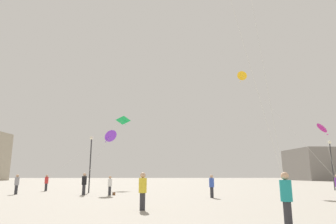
{
  "coord_description": "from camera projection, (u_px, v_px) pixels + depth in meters",
  "views": [
    {
      "loc": [
        -0.65,
        -4.23,
        1.72
      ],
      "look_at": [
        0.0,
        18.29,
        6.54
      ],
      "focal_mm": 31.31,
      "sensor_mm": 36.0,
      "label": 1
    }
  ],
  "objects": [
    {
      "name": "lamppost_east",
      "position": [
        91.0,
        155.0,
        28.71
      ],
      "size": [
        0.36,
        0.36,
        5.48
      ],
      "color": "#2D2D30",
      "rests_on": "ground_plane"
    },
    {
      "name": "lamppost_west",
      "position": [
        331.0,
        157.0,
        33.17
      ],
      "size": [
        0.36,
        0.36,
        5.53
      ],
      "color": "#2D2D30",
      "rests_on": "ground_plane"
    },
    {
      "name": "person_in_black",
      "position": [
        84.0,
        183.0,
        25.47
      ],
      "size": [
        0.4,
        0.4,
        1.86
      ],
      "rotation": [
        0.0,
        0.0,
        6.26
      ],
      "color": "#2D2D33",
      "rests_on": "ground_plane"
    },
    {
      "name": "kite_amber_diamond",
      "position": [
        243.0,
        76.0,
        34.48
      ],
      "size": [
        4.64,
        10.72,
        12.39
      ],
      "color": "yellow"
    },
    {
      "name": "person_in_teal",
      "position": [
        286.0,
        196.0,
        9.98
      ],
      "size": [
        0.39,
        0.39,
        1.81
      ],
      "rotation": [
        0.0,
        0.0,
        2.04
      ],
      "color": "#2D2D33",
      "rests_on": "ground_plane"
    },
    {
      "name": "kite_emerald_delta",
      "position": [
        122.0,
        121.0,
        39.98
      ],
      "size": [
        7.88,
        7.7,
        8.12
      ],
      "color": "green"
    },
    {
      "name": "kite_magenta_diamond",
      "position": [
        323.0,
        128.0,
        23.75
      ],
      "size": [
        1.16,
        1.01,
        4.61
      ],
      "color": "#D12899"
    },
    {
      "name": "kite_violet_diamond",
      "position": [
        110.0,
        136.0,
        28.66
      ],
      "size": [
        2.47,
        3.01,
        4.74
      ],
      "color": "purple"
    },
    {
      "name": "person_in_white",
      "position": [
        110.0,
        185.0,
        24.94
      ],
      "size": [
        0.35,
        0.35,
        1.61
      ],
      "rotation": [
        0.0,
        0.0,
        6.23
      ],
      "color": "#2D2D33",
      "rests_on": "ground_plane"
    },
    {
      "name": "person_in_grey",
      "position": [
        17.0,
        183.0,
        26.0
      ],
      "size": [
        0.38,
        0.38,
        1.74
      ],
      "rotation": [
        0.0,
        0.0,
        5.83
      ],
      "color": "#2D2D33",
      "rests_on": "ground_plane"
    },
    {
      "name": "person_in_blue",
      "position": [
        212.0,
        185.0,
        22.24
      ],
      "size": [
        0.37,
        0.37,
        1.71
      ],
      "rotation": [
        0.0,
        0.0,
        4.8
      ],
      "color": "#2D2D33",
      "rests_on": "ground_plane"
    },
    {
      "name": "person_in_red",
      "position": [
        46.0,
        182.0,
        31.25
      ],
      "size": [
        0.37,
        0.37,
        1.72
      ],
      "rotation": [
        0.0,
        0.0,
        1.15
      ],
      "color": "#2D2D33",
      "rests_on": "ground_plane"
    },
    {
      "name": "person_in_yellow",
      "position": [
        143.0,
        189.0,
        14.53
      ],
      "size": [
        0.4,
        0.4,
        1.82
      ],
      "rotation": [
        0.0,
        0.0,
        1.68
      ],
      "color": "#2D2D33",
      "rests_on": "ground_plane"
    },
    {
      "name": "handbag_beside_flyer",
      "position": [
        114.0,
        194.0,
        24.89
      ],
      "size": [
        0.28,
        0.35,
        0.24
      ],
      "primitive_type": "cube",
      "rotation": [
        0.0,
        0.0,
        5.25
      ],
      "color": "brown",
      "rests_on": "ground_plane"
    },
    {
      "name": "building_centre_hall",
      "position": [
        334.0,
        165.0,
        89.83
      ],
      "size": [
        25.9,
        17.94,
        9.42
      ],
      "color": "gray",
      "rests_on": "ground_plane"
    }
  ]
}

